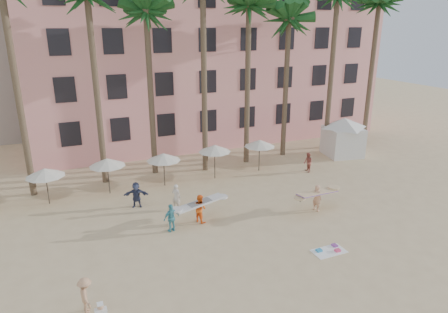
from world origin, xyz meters
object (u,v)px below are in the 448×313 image
Objects in this scene: pink_hotel at (202,59)px; carrier_white at (200,207)px; cabana at (343,133)px; carrier_yellow at (317,196)px.

pink_hotel reaches higher than carrier_white.
pink_hotel is at bearing 125.05° from cabana.
cabana reaches higher than carrier_white.
carrier_yellow is at bearing -135.91° from cabana.
cabana is 18.01m from carrier_white.
pink_hotel is 22.48m from carrier_white.
cabana is at bearing 44.09° from carrier_yellow.
carrier_yellow is (-0.05, -21.47, -6.99)m from pink_hotel.
carrier_yellow is 0.95× the size of carrier_white.
carrier_white is at bearing -156.30° from cabana.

